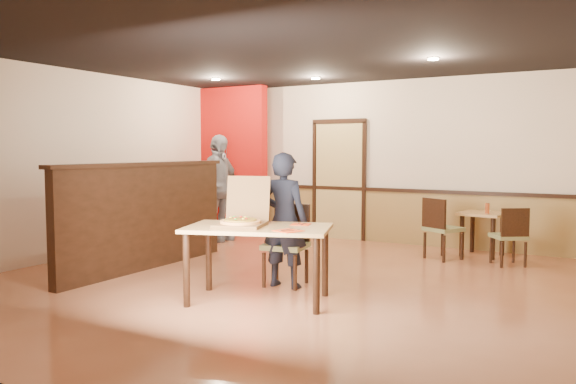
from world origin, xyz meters
name	(u,v)px	position (x,y,z in m)	size (l,w,h in m)	color
floor	(281,283)	(0.00, 0.00, 0.00)	(7.00, 7.00, 0.00)	#BB6E48
ceiling	(281,49)	(0.00, 0.00, 2.80)	(7.00, 7.00, 0.00)	black
wall_back	(382,162)	(0.00, 3.50, 1.40)	(7.00, 7.00, 0.00)	beige
wall_left	(80,164)	(-3.50, 0.00, 1.40)	(7.00, 7.00, 0.00)	beige
wainscot_back	(381,216)	(0.00, 3.47, 0.45)	(7.00, 0.04, 0.90)	olive
chair_rail_back	(381,190)	(0.00, 3.45, 0.92)	(7.00, 0.06, 0.06)	black
back_door	(339,181)	(-0.80, 3.46, 1.05)	(0.90, 0.06, 2.10)	#DABD70
booth_partition	(146,215)	(-2.00, -0.20, 0.74)	(0.20, 3.10, 1.44)	black
red_accent_panel	(229,161)	(-2.90, 3.00, 1.40)	(1.60, 0.20, 2.78)	#B0110C
spot_a	(216,79)	(-2.30, 1.80, 2.78)	(0.14, 0.14, 0.02)	#FFF2B2
spot_b	(316,78)	(-0.80, 2.50, 2.78)	(0.14, 0.14, 0.02)	#FFF2B2
spot_c	(433,59)	(1.40, 1.50, 2.78)	(0.14, 0.14, 0.02)	#FFF2B2
main_table	(258,237)	(0.21, -0.84, 0.70)	(1.70, 1.30, 0.81)	tan
diner_chair	(288,241)	(0.10, -0.01, 0.52)	(0.54, 0.54, 0.96)	olive
side_chair_left	(440,226)	(1.31, 2.39, 0.50)	(0.61, 0.61, 0.91)	olive
side_chair_right	(510,234)	(2.28, 2.40, 0.45)	(0.57, 0.57, 0.82)	olive
side_table	(482,223)	(1.79, 3.00, 0.50)	(0.70, 0.70, 0.67)	tan
diner	(284,220)	(0.14, -0.16, 0.79)	(0.58, 0.38, 1.59)	black
passerby	(218,188)	(-2.54, 2.16, 0.94)	(1.10, 0.46, 1.88)	gray
pizza_box	(242,220)	(0.04, -0.89, 0.87)	(0.64, 0.70, 0.52)	brown
pizza	(240,222)	(0.06, -0.94, 0.86)	(0.43, 0.43, 0.03)	#ECA055
napkin_near	(288,231)	(0.66, -0.98, 0.81)	(0.30, 0.30, 0.01)	#EE3E10
napkin_far	(301,224)	(0.54, -0.50, 0.81)	(0.25, 0.25, 0.01)	#EE3E10
condiment	(487,208)	(1.88, 2.87, 0.74)	(0.06, 0.06, 0.16)	#993F1B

